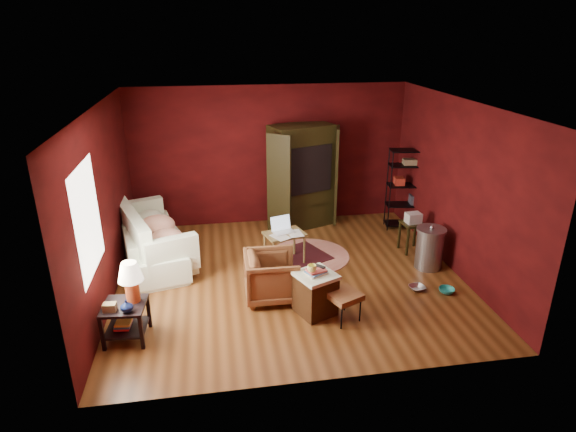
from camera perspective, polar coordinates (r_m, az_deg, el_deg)
name	(u,v)px	position (r m, az deg, el deg)	size (l,w,h in m)	color
room	(288,197)	(7.37, -0.03, 2.28)	(5.54, 5.04, 2.84)	brown
sofa	(151,236)	(8.66, -15.91, -2.29)	(2.33, 0.68, 0.91)	white
armchair	(272,274)	(7.23, -1.96, -6.92)	(0.77, 0.72, 0.79)	black
pet_bowl_steel	(418,283)	(7.82, 15.12, -7.65)	(0.25, 0.06, 0.25)	#B8BBBF
pet_bowl_turquoise	(447,286)	(7.87, 18.36, -7.86)	(0.24, 0.08, 0.24)	teal
vase	(127,306)	(6.43, -18.58, -10.10)	(0.16, 0.16, 0.16)	#0E1A46
mug	(312,267)	(6.64, 2.84, -6.11)	(0.13, 0.10, 0.13)	#FEFC7C
side_table	(128,294)	(6.59, -18.46, -8.76)	(0.58, 0.58, 1.07)	black
sofa_cushions	(152,238)	(8.61, -15.87, -2.51)	(1.54, 2.33, 0.91)	white
hamper	(316,293)	(6.91, 3.28, -9.05)	(0.67, 0.67, 0.72)	#42230F
footstool	(344,296)	(6.77, 6.63, -9.46)	(0.55, 0.55, 0.43)	black
rug_round	(309,256)	(8.66, 2.47, -4.71)	(1.62, 1.62, 0.01)	beige
rug_oriental	(290,259)	(8.52, 0.29, -5.07)	(1.55, 1.34, 0.01)	#4A1319
laptop_desk	(284,236)	(8.20, -0.45, -2.39)	(0.77, 0.66, 0.82)	olive
tv_armoire	(302,175)	(9.60, 1.65, 4.90)	(1.54, 1.18, 2.07)	black
wire_shelving	(408,186)	(9.83, 14.08, 3.50)	(0.84, 0.46, 1.63)	black
small_stand	(413,223)	(8.91, 14.57, -0.78)	(0.41, 0.41, 0.74)	black
trash_can	(429,248)	(8.46, 16.42, -3.64)	(0.60, 0.60, 0.77)	#95969C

